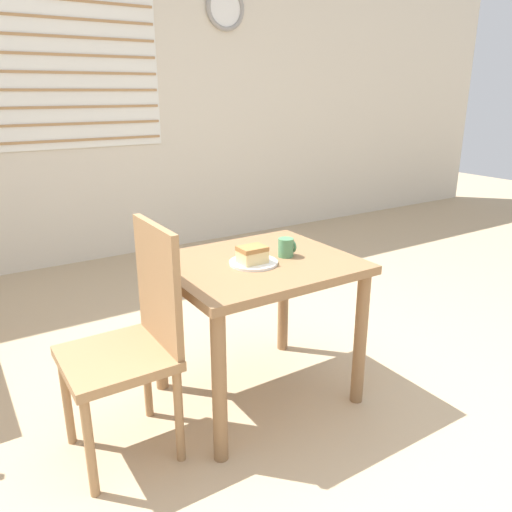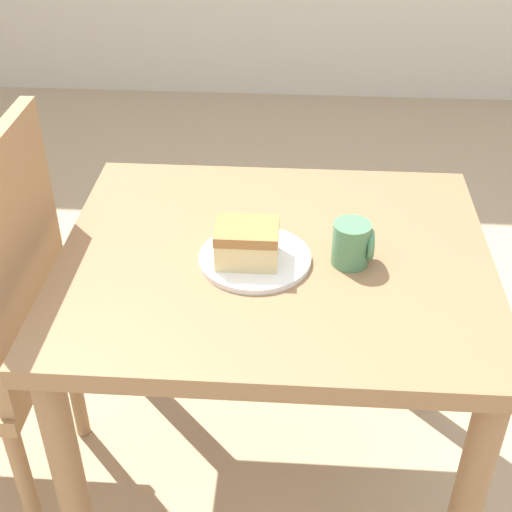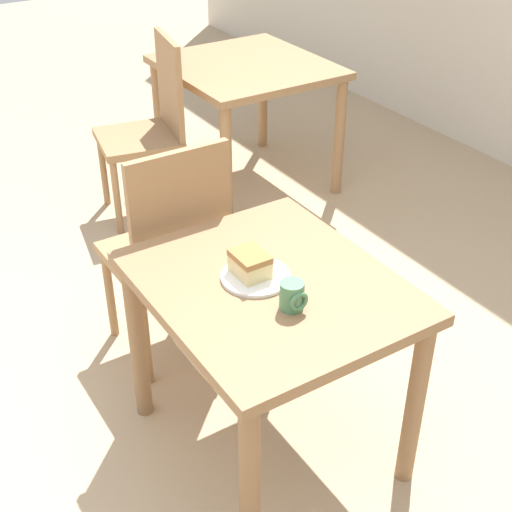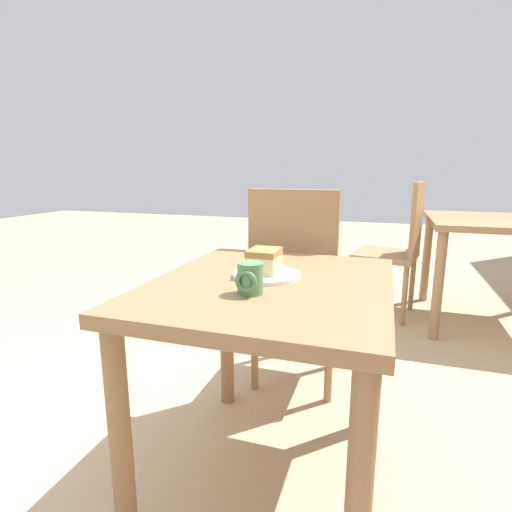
% 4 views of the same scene
% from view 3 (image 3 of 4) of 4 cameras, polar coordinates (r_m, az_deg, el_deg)
% --- Properties ---
extents(ground_plane, '(14.00, 14.00, 0.00)m').
position_cam_3_polar(ground_plane, '(2.52, -8.48, -18.48)').
color(ground_plane, tan).
extents(dining_table_near, '(0.85, 0.72, 0.70)m').
position_cam_3_polar(dining_table_near, '(2.26, 1.09, -4.52)').
color(dining_table_near, olive).
rests_on(dining_table_near, ground_plane).
extents(dining_table_far, '(0.89, 0.83, 0.72)m').
position_cam_3_polar(dining_table_far, '(4.09, -0.78, 13.70)').
color(dining_table_far, '#9E754C').
rests_on(dining_table_far, ground_plane).
extents(chair_near_window, '(0.41, 0.41, 0.96)m').
position_cam_3_polar(chair_near_window, '(2.72, -6.91, 0.61)').
color(chair_near_window, '#9E754C').
rests_on(chair_near_window, ground_plane).
extents(chair_far_corner, '(0.48, 0.48, 0.96)m').
position_cam_3_polar(chair_far_corner, '(3.83, -8.40, 10.40)').
color(chair_far_corner, '#9E754C').
rests_on(chair_far_corner, ground_plane).
extents(plate, '(0.22, 0.22, 0.01)m').
position_cam_3_polar(plate, '(2.20, -0.02, -1.66)').
color(plate, white).
rests_on(plate, dining_table_near).
extents(cake_slice, '(0.12, 0.09, 0.07)m').
position_cam_3_polar(cake_slice, '(2.18, -0.48, -0.63)').
color(cake_slice, '#E5CC89').
rests_on(cake_slice, plate).
extents(coffee_mug, '(0.08, 0.07, 0.09)m').
position_cam_3_polar(coffee_mug, '(2.05, 2.94, -3.21)').
color(coffee_mug, '#4C8456').
rests_on(coffee_mug, dining_table_near).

